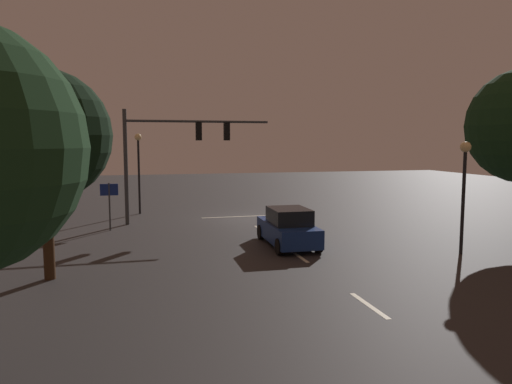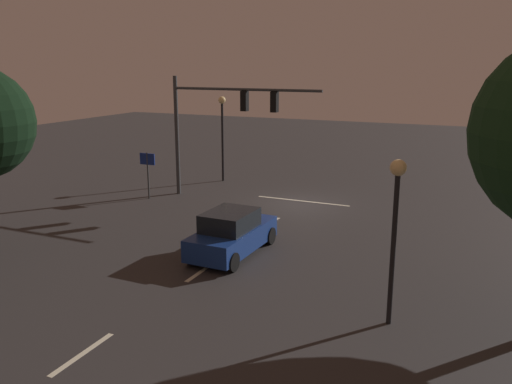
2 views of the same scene
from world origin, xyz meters
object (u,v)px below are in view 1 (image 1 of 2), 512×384
(traffic_signal_assembly, at_px, (175,144))
(street_lamp_left_kerb, at_px, (464,175))
(tree_right_far, at_px, (43,136))
(car_approaching, at_px, (288,228))
(street_lamp_right_kerb, at_px, (139,158))
(route_sign, at_px, (109,196))

(traffic_signal_assembly, height_order, street_lamp_left_kerb, traffic_signal_assembly)
(tree_right_far, bearing_deg, traffic_signal_assembly, -116.05)
(car_approaching, relative_size, street_lamp_left_kerb, 0.96)
(car_approaching, height_order, tree_right_far, tree_right_far)
(street_lamp_right_kerb, height_order, route_sign, street_lamp_right_kerb)
(street_lamp_right_kerb, height_order, tree_right_far, tree_right_far)
(tree_right_far, bearing_deg, street_lamp_left_kerb, 179.00)
(street_lamp_right_kerb, bearing_deg, street_lamp_left_kerb, 131.29)
(traffic_signal_assembly, bearing_deg, route_sign, 24.82)
(street_lamp_left_kerb, relative_size, route_sign, 1.86)
(car_approaching, distance_m, tree_right_far, 10.58)
(route_sign, height_order, tree_right_far, tree_right_far)
(traffic_signal_assembly, bearing_deg, street_lamp_left_kerb, 135.47)
(street_lamp_left_kerb, xyz_separation_m, route_sign, (14.27, -8.96, -1.47))
(traffic_signal_assembly, bearing_deg, car_approaching, 120.29)
(traffic_signal_assembly, distance_m, street_lamp_right_kerb, 4.46)
(route_sign, xyz_separation_m, tree_right_far, (1.53, 8.68, 3.00))
(car_approaching, relative_size, street_lamp_right_kerb, 0.86)
(street_lamp_left_kerb, relative_size, tree_right_far, 0.66)
(traffic_signal_assembly, xyz_separation_m, tree_right_far, (5.04, 10.31, 0.32))
(car_approaching, xyz_separation_m, street_lamp_left_kerb, (-6.44, 3.19, 2.47))
(traffic_signal_assembly, distance_m, street_lamp_left_kerb, 15.14)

